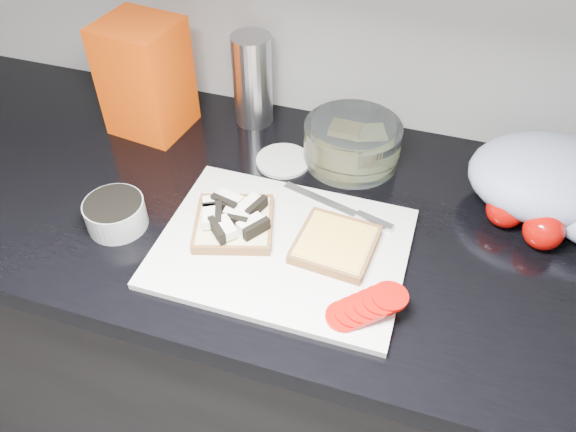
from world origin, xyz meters
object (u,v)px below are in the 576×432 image
object	(u,v)px
steel_canister	(253,80)
bread_bag	(146,77)
glass_bowl	(352,143)
cutting_board	(282,247)

from	to	relation	value
steel_canister	bread_bag	bearing A→B (deg)	-157.01
bread_bag	glass_bowl	bearing A→B (deg)	9.39
cutting_board	bread_bag	size ratio (longest dim) A/B	1.78
cutting_board	steel_canister	world-z (taller)	steel_canister
cutting_board	glass_bowl	xyz separation A→B (m)	(0.05, 0.27, 0.03)
cutting_board	bread_bag	bearing A→B (deg)	145.06
glass_bowl	bread_bag	bearing A→B (deg)	-178.01
cutting_board	glass_bowl	distance (m)	0.28
cutting_board	glass_bowl	bearing A→B (deg)	79.19
cutting_board	bread_bag	xyz separation A→B (m)	(-0.37, 0.26, 0.11)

